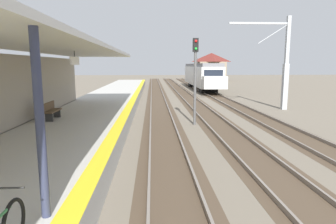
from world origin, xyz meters
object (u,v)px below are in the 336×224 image
catenary_pylon_far_side (283,66)px  platform_bench (51,110)px  approaching_train (202,75)px  distant_trackside_house (211,66)px  rail_signal_post (195,73)px

catenary_pylon_far_side → platform_bench: (-15.70, -8.57, -2.23)m
approaching_train → platform_bench: (-12.52, -28.97, -0.80)m
approaching_train → distant_trackside_house: bearing=75.3°
approaching_train → platform_bench: bearing=-113.4°
distant_trackside_house → approaching_train: bearing=-104.7°
approaching_train → platform_bench: 31.57m
platform_bench → distant_trackside_house: size_ratio=0.24×
distant_trackside_house → platform_bench: bearing=-109.6°
distant_trackside_house → rail_signal_post: bearing=-102.4°
catenary_pylon_far_side → platform_bench: catenary_pylon_far_side is taller
approaching_train → platform_bench: approaching_train is taller
approaching_train → rail_signal_post: rail_signal_post is taller
rail_signal_post → platform_bench: 8.32m
catenary_pylon_far_side → rail_signal_post: bearing=-143.2°
catenary_pylon_far_side → distant_trackside_house: catenary_pylon_far_side is taller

